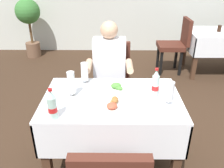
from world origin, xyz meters
TOP-DOWN VIEW (x-y plane):
  - ground_plane at (0.00, 0.00)m, footprint 11.00×11.00m
  - main_dining_table at (-0.03, -0.06)m, footprint 1.20×0.77m
  - chair_far_diner_seat at (-0.03, 0.72)m, footprint 0.44×0.50m
  - seated_diner_far at (-0.07, 0.61)m, footprint 0.50×0.46m
  - plate_near_camera at (-0.01, -0.20)m, footprint 0.23×0.23m
  - plate_far_diner at (0.02, 0.07)m, footprint 0.25×0.25m
  - beer_glass_left at (0.44, -0.16)m, footprint 0.07×0.07m
  - beer_glass_middle at (-0.38, -0.03)m, footprint 0.07×0.07m
  - beer_glass_right at (-0.30, 0.22)m, footprint 0.07×0.07m
  - cola_bottle_primary at (0.34, -0.04)m, footprint 0.06×0.06m
  - cola_bottle_secondary at (-0.47, -0.37)m, footprint 0.07×0.07m
  - background_dining_table at (1.79, 2.22)m, footprint 1.02×0.78m
  - background_chair_left at (1.07, 2.22)m, footprint 0.50×0.44m
  - background_table_tumbler at (1.78, 2.19)m, footprint 0.06×0.06m
  - potted_plant_corner at (-1.75, 3.01)m, footprint 0.49×0.49m

SIDE VIEW (x-z plane):
  - ground_plane at x=0.00m, z-range 0.00..0.00m
  - chair_far_diner_seat at x=-0.03m, z-range 0.07..1.04m
  - background_chair_left at x=1.07m, z-range 0.07..1.04m
  - background_dining_table at x=1.79m, z-range 0.19..0.95m
  - main_dining_table at x=-0.03m, z-range 0.20..0.96m
  - seated_diner_far at x=-0.07m, z-range 0.08..1.34m
  - plate_far_diner at x=0.02m, z-range 0.74..0.81m
  - plate_near_camera at x=-0.01m, z-range 0.75..0.81m
  - potted_plant_corner at x=-1.75m, z-range 0.21..1.39m
  - background_table_tumbler at x=1.78m, z-range 0.76..0.87m
  - beer_glass_left at x=0.44m, z-range 0.76..0.96m
  - beer_glass_right at x=-0.30m, z-range 0.76..0.97m
  - cola_bottle_secondary at x=-0.47m, z-range 0.74..0.99m
  - cola_bottle_primary at x=0.34m, z-range 0.74..1.01m
  - beer_glass_middle at x=-0.38m, z-range 0.76..0.99m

